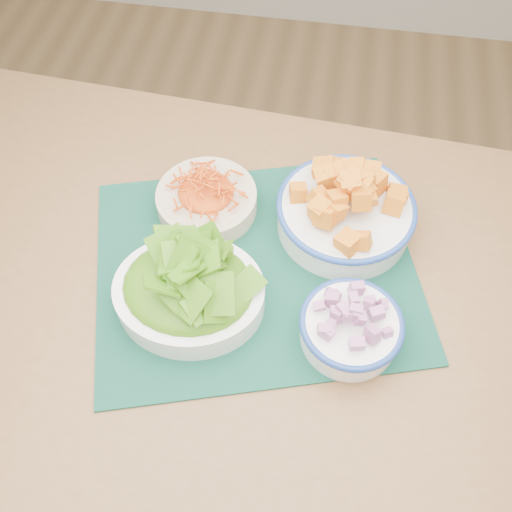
{
  "coord_description": "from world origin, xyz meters",
  "views": [
    {
      "loc": [
        0.3,
        -0.34,
        1.54
      ],
      "look_at": [
        0.22,
        0.16,
        0.78
      ],
      "focal_mm": 40.0,
      "sensor_mm": 36.0,
      "label": 1
    }
  ],
  "objects_px": {
    "squash_bowl": "(346,207)",
    "lettuce_bowl": "(188,286)",
    "table": "(252,331)",
    "onion_bowl": "(351,326)",
    "placemat": "(256,267)",
    "carrot_bowl": "(206,197)"
  },
  "relations": [
    {
      "from": "lettuce_bowl",
      "to": "onion_bowl",
      "type": "xyz_separation_m",
      "value": [
        0.25,
        -0.02,
        -0.01
      ]
    },
    {
      "from": "carrot_bowl",
      "to": "lettuce_bowl",
      "type": "relative_size",
      "value": 0.86
    },
    {
      "from": "table",
      "to": "onion_bowl",
      "type": "distance_m",
      "value": 0.2
    },
    {
      "from": "carrot_bowl",
      "to": "onion_bowl",
      "type": "distance_m",
      "value": 0.34
    },
    {
      "from": "placemat",
      "to": "onion_bowl",
      "type": "xyz_separation_m",
      "value": [
        0.16,
        -0.1,
        0.04
      ]
    },
    {
      "from": "placemat",
      "to": "onion_bowl",
      "type": "bearing_deg",
      "value": -50.5
    },
    {
      "from": "placemat",
      "to": "lettuce_bowl",
      "type": "xyz_separation_m",
      "value": [
        -0.09,
        -0.09,
        0.05
      ]
    },
    {
      "from": "table",
      "to": "squash_bowl",
      "type": "distance_m",
      "value": 0.26
    },
    {
      "from": "squash_bowl",
      "to": "lettuce_bowl",
      "type": "bearing_deg",
      "value": -139.18
    },
    {
      "from": "table",
      "to": "lettuce_bowl",
      "type": "distance_m",
      "value": 0.17
    },
    {
      "from": "table",
      "to": "carrot_bowl",
      "type": "height_order",
      "value": "carrot_bowl"
    },
    {
      "from": "placemat",
      "to": "lettuce_bowl",
      "type": "height_order",
      "value": "lettuce_bowl"
    },
    {
      "from": "placemat",
      "to": "squash_bowl",
      "type": "bearing_deg",
      "value": 21.45
    },
    {
      "from": "table",
      "to": "onion_bowl",
      "type": "xyz_separation_m",
      "value": [
        0.15,
        -0.03,
        0.13
      ]
    },
    {
      "from": "placemat",
      "to": "lettuce_bowl",
      "type": "distance_m",
      "value": 0.13
    },
    {
      "from": "table",
      "to": "squash_bowl",
      "type": "xyz_separation_m",
      "value": [
        0.13,
        0.18,
        0.14
      ]
    },
    {
      "from": "squash_bowl",
      "to": "lettuce_bowl",
      "type": "xyz_separation_m",
      "value": [
        -0.22,
        -0.19,
        -0.0
      ]
    },
    {
      "from": "carrot_bowl",
      "to": "onion_bowl",
      "type": "bearing_deg",
      "value": -38.71
    },
    {
      "from": "placemat",
      "to": "carrot_bowl",
      "type": "distance_m",
      "value": 0.15
    },
    {
      "from": "carrot_bowl",
      "to": "onion_bowl",
      "type": "height_order",
      "value": "onion_bowl"
    },
    {
      "from": "onion_bowl",
      "to": "table",
      "type": "bearing_deg",
      "value": 168.62
    },
    {
      "from": "lettuce_bowl",
      "to": "carrot_bowl",
      "type": "bearing_deg",
      "value": 91.25
    }
  ]
}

